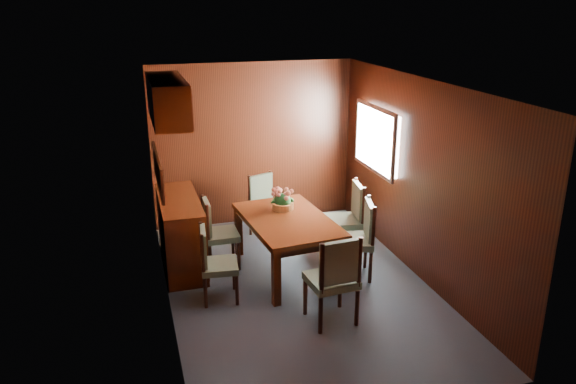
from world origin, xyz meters
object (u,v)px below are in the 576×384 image
object	(u,v)px
chair_right_near	(360,235)
chair_head	(335,276)
sideboard	(181,232)
dining_table	(288,226)
chair_left_near	(213,260)
flower_centerpiece	(283,199)

from	to	relation	value
chair_right_near	chair_head	distance (m)	1.16
sideboard	chair_head	world-z (taller)	chair_head
sideboard	chair_head	bearing A→B (deg)	-53.38
chair_head	dining_table	bearing A→B (deg)	90.85
chair_right_near	chair_left_near	bearing A→B (deg)	107.87
sideboard	dining_table	world-z (taller)	sideboard
sideboard	dining_table	bearing A→B (deg)	-24.68
dining_table	chair_right_near	bearing A→B (deg)	-27.96
dining_table	flower_centerpiece	distance (m)	0.40
chair_left_near	chair_head	xyz separation A→B (m)	(1.12, -0.86, 0.07)
chair_left_near	flower_centerpiece	xyz separation A→B (m)	(1.02, 0.74, 0.37)
dining_table	chair_left_near	world-z (taller)	chair_left_near
chair_left_near	chair_head	world-z (taller)	chair_head
chair_right_near	chair_head	xyz separation A→B (m)	(-0.68, -0.94, 0.02)
dining_table	flower_centerpiece	size ratio (longest dim) A/B	5.53
sideboard	chair_right_near	world-z (taller)	chair_right_near
dining_table	chair_head	size ratio (longest dim) A/B	1.60
chair_head	flower_centerpiece	size ratio (longest dim) A/B	3.45
chair_head	chair_left_near	bearing A→B (deg)	137.45
chair_left_near	flower_centerpiece	bearing A→B (deg)	131.94
dining_table	chair_left_near	xyz separation A→B (m)	(-0.99, -0.41, -0.13)
sideboard	chair_right_near	bearing A→B (deg)	-23.85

